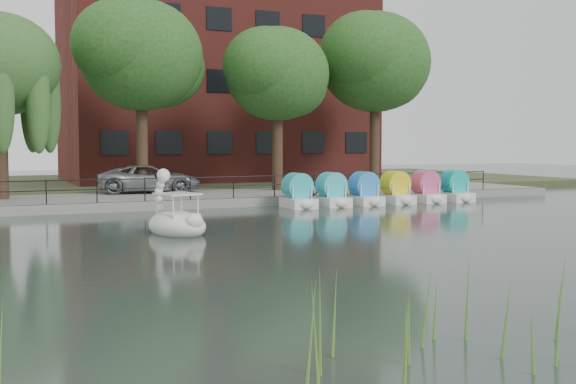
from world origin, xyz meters
TOP-DOWN VIEW (x-y plane):
  - ground_plane at (0.00, 0.00)m, footprint 120.00×120.00m
  - promenade at (0.00, 16.00)m, footprint 40.00×6.00m
  - kerb at (0.00, 13.05)m, footprint 40.00×0.25m
  - land_strip at (0.00, 30.00)m, footprint 60.00×22.00m
  - railing at (0.00, 13.25)m, footprint 32.00×0.05m
  - apartment_building at (7.00, 29.97)m, footprint 20.00×10.07m
  - broadleaf_center at (-1.00, 18.00)m, footprint 6.00×6.00m
  - broadleaf_right at (6.00, 17.50)m, footprint 5.40×5.40m
  - broadleaf_far at (12.50, 18.50)m, footprint 6.30×6.30m
  - minivan at (-0.64, 18.09)m, footprint 3.53×6.07m
  - bicycle at (5.32, 13.30)m, footprint 1.34×1.80m
  - swan_boat at (-2.93, 5.03)m, footprint 2.11×2.74m
  - pedal_boat_row at (8.70, 11.67)m, footprint 9.65×1.70m

SIDE VIEW (x-z plane):
  - ground_plane at x=0.00m, z-range 0.00..0.00m
  - land_strip at x=0.00m, z-range 0.00..0.36m
  - promenade at x=0.00m, z-range 0.00..0.40m
  - kerb at x=0.00m, z-range 0.00..0.40m
  - swan_boat at x=-2.93m, z-range -0.58..1.48m
  - pedal_boat_row at x=8.70m, z-range -0.09..1.31m
  - bicycle at x=5.32m, z-range 0.40..1.40m
  - railing at x=0.00m, z-range 0.65..1.65m
  - minivan at x=-0.64m, z-range 0.40..1.99m
  - broadleaf_right at x=6.00m, z-range 2.22..10.55m
  - broadleaf_center at x=-1.00m, z-range 2.44..11.69m
  - broadleaf_far at x=12.50m, z-range 2.54..12.25m
  - apartment_building at x=7.00m, z-range 0.36..18.36m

